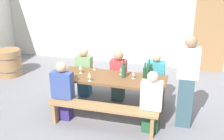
# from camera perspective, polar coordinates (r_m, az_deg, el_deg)

# --- Properties ---
(ground_plane) EXTENTS (24.00, 24.00, 0.00)m
(ground_plane) POSITION_cam_1_polar(r_m,az_deg,el_deg) (5.84, 0.00, -8.29)
(ground_plane) COLOR slate
(back_wall) EXTENTS (14.00, 0.20, 3.20)m
(back_wall) POSITION_cam_1_polar(r_m,az_deg,el_deg) (8.24, 5.81, 12.05)
(back_wall) COLOR silver
(back_wall) RESTS_ON ground
(wooden_door) EXTENTS (0.90, 0.06, 2.10)m
(wooden_door) POSITION_cam_1_polar(r_m,az_deg,el_deg) (8.12, 19.55, 6.88)
(wooden_door) COLOR #9E7247
(wooden_door) RESTS_ON ground
(tasting_table) EXTENTS (2.15, 0.77, 0.75)m
(tasting_table) POSITION_cam_1_polar(r_m,az_deg,el_deg) (5.54, 0.00, -2.21)
(tasting_table) COLOR brown
(tasting_table) RESTS_ON ground
(bench_near) EXTENTS (2.05, 0.30, 0.45)m
(bench_near) POSITION_cam_1_polar(r_m,az_deg,el_deg) (5.09, -2.04, -8.37)
(bench_near) COLOR #9E7247
(bench_near) RESTS_ON ground
(bench_far) EXTENTS (2.05, 0.30, 0.45)m
(bench_far) POSITION_cam_1_polar(r_m,az_deg,el_deg) (6.27, 1.64, -2.50)
(bench_far) COLOR #9E7247
(bench_far) RESTS_ON ground
(wine_bottle_0) EXTENTS (0.08, 0.08, 0.34)m
(wine_bottle_0) POSITION_cam_1_polar(r_m,az_deg,el_deg) (5.45, 2.43, -0.31)
(wine_bottle_0) COLOR #234C2D
(wine_bottle_0) RESTS_ON tasting_table
(wine_bottle_1) EXTENTS (0.07, 0.07, 0.35)m
(wine_bottle_1) POSITION_cam_1_polar(r_m,az_deg,el_deg) (5.38, 6.76, -0.66)
(wine_bottle_1) COLOR #194723
(wine_bottle_1) RESTS_ON tasting_table
(wine_bottle_2) EXTENTS (0.07, 0.07, 0.33)m
(wine_bottle_2) POSITION_cam_1_polar(r_m,az_deg,el_deg) (5.60, 7.60, 0.13)
(wine_bottle_2) COLOR #234C2D
(wine_bottle_2) RESTS_ON tasting_table
(wine_bottle_3) EXTENTS (0.08, 0.08, 0.31)m
(wine_bottle_3) POSITION_cam_1_polar(r_m,az_deg,el_deg) (5.68, 2.40, 0.47)
(wine_bottle_3) COLOR #234C2D
(wine_bottle_3) RESTS_ON tasting_table
(wine_glass_0) EXTENTS (0.07, 0.07, 0.18)m
(wine_glass_0) POSITION_cam_1_polar(r_m,az_deg,el_deg) (5.86, -3.68, 1.22)
(wine_glass_0) COLOR silver
(wine_glass_0) RESTS_ON tasting_table
(wine_glass_1) EXTENTS (0.06, 0.06, 0.16)m
(wine_glass_1) POSITION_cam_1_polar(r_m,az_deg,el_deg) (5.60, 1.84, 0.11)
(wine_glass_1) COLOR silver
(wine_glass_1) RESTS_ON tasting_table
(wine_glass_2) EXTENTS (0.07, 0.07, 0.18)m
(wine_glass_2) POSITION_cam_1_polar(r_m,az_deg,el_deg) (5.69, -6.54, 0.52)
(wine_glass_2) COLOR silver
(wine_glass_2) RESTS_ON tasting_table
(wine_glass_3) EXTENTS (0.07, 0.07, 0.16)m
(wine_glass_3) POSITION_cam_1_polar(r_m,az_deg,el_deg) (5.41, 4.46, -0.69)
(wine_glass_3) COLOR silver
(wine_glass_3) RESTS_ON tasting_table
(wine_glass_4) EXTENTS (0.07, 0.07, 0.18)m
(wine_glass_4) POSITION_cam_1_polar(r_m,az_deg,el_deg) (5.29, -4.71, -1.01)
(wine_glass_4) COLOR silver
(wine_glass_4) RESTS_ON tasting_table
(seated_guest_near_0) EXTENTS (0.41, 0.24, 1.17)m
(seated_guest_near_0) POSITION_cam_1_polar(r_m,az_deg,el_deg) (5.40, -10.11, -4.56)
(seated_guest_near_0) COLOR navy
(seated_guest_near_0) RESTS_ON ground
(seated_guest_near_1) EXTENTS (0.38, 0.24, 1.16)m
(seated_guest_near_1) POSITION_cam_1_polar(r_m,az_deg,el_deg) (4.97, 8.09, -6.83)
(seated_guest_near_1) COLOR #265636
(seated_guest_near_1) RESTS_ON ground
(seated_guest_far_0) EXTENTS (0.36, 0.24, 1.17)m
(seated_guest_far_0) POSITION_cam_1_polar(r_m,az_deg,el_deg) (6.28, -5.75, -0.52)
(seated_guest_far_0) COLOR #28566E
(seated_guest_far_0) RESTS_ON ground
(seated_guest_far_1) EXTENTS (0.35, 0.24, 1.15)m
(seated_guest_far_1) POSITION_cam_1_polar(r_m,az_deg,el_deg) (6.06, 1.36, -1.30)
(seated_guest_far_1) COLOR #29423D
(seated_guest_far_1) RESTS_ON ground
(seated_guest_far_2) EXTENTS (0.38, 0.24, 1.16)m
(seated_guest_far_2) POSITION_cam_1_polar(r_m,az_deg,el_deg) (5.94, 8.84, -2.12)
(seated_guest_far_2) COLOR #262739
(seated_guest_far_2) RESTS_ON ground
(standing_host) EXTENTS (0.37, 0.24, 1.73)m
(standing_host) POSITION_cam_1_polar(r_m,az_deg,el_deg) (5.15, 15.13, -2.69)
(standing_host) COLOR #37545E
(standing_host) RESTS_ON ground
(wine_barrel) EXTENTS (0.70, 0.70, 0.71)m
(wine_barrel) POSITION_cam_1_polar(r_m,az_deg,el_deg) (8.04, -20.51, 1.46)
(wine_barrel) COLOR #9E7247
(wine_barrel) RESTS_ON ground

